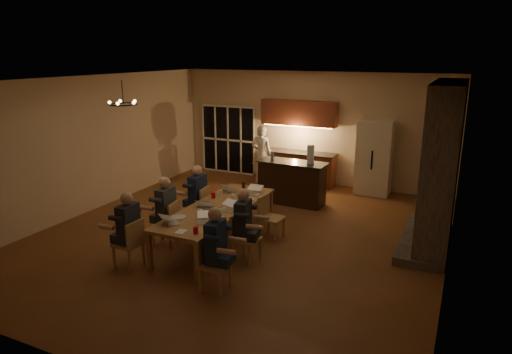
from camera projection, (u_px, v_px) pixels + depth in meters
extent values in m
plane|color=brown|center=(241.00, 235.00, 9.57)|extent=(9.00, 9.00, 0.00)
cube|color=#C6AB8C|center=(312.00, 128.00, 13.09)|extent=(8.00, 0.04, 3.20)
cube|color=#C6AB8C|center=(89.00, 144.00, 10.79)|extent=(0.04, 9.00, 3.20)
cube|color=#C6AB8C|center=(457.00, 185.00, 7.50)|extent=(0.04, 9.00, 3.20)
cube|color=white|center=(239.00, 79.00, 8.72)|extent=(8.00, 9.00, 0.04)
cube|color=black|center=(228.00, 140.00, 14.30)|extent=(1.86, 0.08, 2.10)
cube|color=#655A4F|center=(442.00, 167.00, 8.68)|extent=(0.58, 2.50, 3.20)
cube|color=beige|center=(374.00, 157.00, 12.15)|extent=(0.90, 0.68, 2.00)
cube|color=#BF794C|center=(218.00, 225.00, 9.12)|extent=(1.10, 3.21, 0.75)
cube|color=black|center=(292.00, 183.00, 11.47)|extent=(1.74, 0.73, 1.08)
imported|color=white|center=(262.00, 155.00, 13.17)|extent=(0.64, 0.44, 1.70)
torus|color=black|center=(123.00, 104.00, 8.72)|extent=(0.53, 0.53, 0.03)
cylinder|color=silver|center=(200.00, 212.00, 8.62)|extent=(0.08, 0.08, 0.10)
cylinder|color=silver|center=(233.00, 197.00, 9.48)|extent=(0.08, 0.08, 0.10)
cylinder|color=silver|center=(221.00, 192.00, 9.79)|extent=(0.09, 0.09, 0.10)
cylinder|color=red|center=(196.00, 230.00, 7.70)|extent=(0.09, 0.09, 0.12)
cylinder|color=red|center=(213.00, 195.00, 9.57)|extent=(0.09, 0.09, 0.12)
cylinder|color=#B2B2B7|center=(203.00, 214.00, 8.44)|extent=(0.07, 0.07, 0.12)
cylinder|color=#3F0F0C|center=(243.00, 185.00, 10.29)|extent=(0.07, 0.07, 0.12)
cylinder|color=#B2B2B7|center=(243.00, 203.00, 9.10)|extent=(0.06, 0.06, 0.12)
cylinder|color=silver|center=(217.00, 219.00, 8.38)|extent=(0.28, 0.28, 0.02)
cylinder|color=silver|center=(178.00, 217.00, 8.44)|extent=(0.28, 0.28, 0.02)
cylinder|color=silver|center=(249.00, 199.00, 9.47)|extent=(0.22, 0.22, 0.02)
cube|color=white|center=(181.00, 232.00, 7.77)|extent=(0.17, 0.23, 0.01)
cylinder|color=#99999E|center=(272.00, 156.00, 11.45)|extent=(0.09, 0.09, 0.24)
cube|color=silver|center=(311.00, 155.00, 11.07)|extent=(0.16, 0.16, 0.46)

